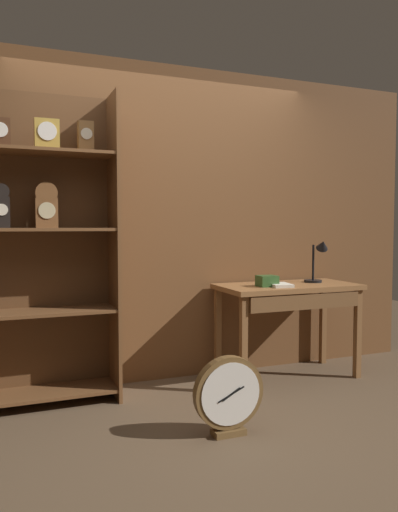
{
  "coord_description": "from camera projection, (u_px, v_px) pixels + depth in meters",
  "views": [
    {
      "loc": [
        -1.26,
        -2.67,
        1.28
      ],
      "look_at": [
        0.06,
        0.65,
        1.07
      ],
      "focal_mm": 34.62,
      "sensor_mm": 36.0,
      "label": 1
    }
  ],
  "objects": [
    {
      "name": "round_clock_large",
      "position": [
        228.0,
        395.0,
        3.01
      ],
      "size": [
        0.45,
        0.11,
        0.49
      ],
      "color": "brown",
      "rests_on": "ground"
    },
    {
      "name": "back_wood_panel",
      "position": [
        166.0,
        224.0,
        4.1
      ],
      "size": [
        4.8,
        0.05,
        2.6
      ],
      "primitive_type": "cube",
      "color": "brown",
      "rests_on": "ground"
    },
    {
      "name": "open_repair_manual",
      "position": [
        280.0,
        285.0,
        4.01
      ],
      "size": [
        0.19,
        0.24,
        0.02
      ],
      "primitive_type": "cube",
      "rotation": [
        0.0,
        0.0,
        -0.16
      ],
      "color": "silver",
      "rests_on": "workbench"
    },
    {
      "name": "desk_lamp",
      "position": [
        319.0,
        258.0,
        4.29
      ],
      "size": [
        0.21,
        0.21,
        0.39
      ],
      "color": "black",
      "rests_on": "workbench"
    },
    {
      "name": "bookshelf",
      "position": [
        20.0,
        246.0,
        3.45
      ],
      "size": [
        1.27,
        0.37,
        2.25
      ],
      "color": "brown",
      "rests_on": "ground"
    },
    {
      "name": "ground_plane",
      "position": [
        230.0,
        436.0,
        3.02
      ],
      "size": [
        10.0,
        10.0,
        0.0
      ],
      "primitive_type": "plane",
      "color": "brown"
    },
    {
      "name": "workbench",
      "position": [
        289.0,
        297.0,
        4.14
      ],
      "size": [
        1.18,
        0.58,
        0.79
      ],
      "color": "brown",
      "rests_on": "ground"
    },
    {
      "name": "toolbox_small",
      "position": [
        267.0,
        281.0,
        4.01
      ],
      "size": [
        0.16,
        0.13,
        0.09
      ],
      "primitive_type": "cube",
      "color": "#2D5123",
      "rests_on": "workbench"
    }
  ]
}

